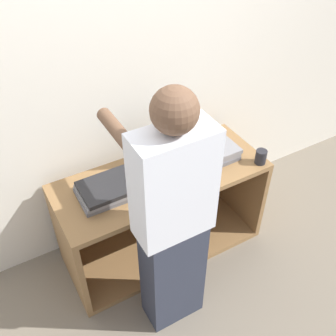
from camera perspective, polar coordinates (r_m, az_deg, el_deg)
The scene contains 8 objects.
ground_plane at distance 2.87m, azimuth 1.99°, elevation -14.90°, with size 12.00×12.00×0.00m, color #756B5B.
wall_back at distance 2.50m, azimuth -5.42°, elevation 12.71°, with size 8.00×0.05×2.40m.
cart at distance 2.79m, azimuth -1.57°, elevation -5.63°, with size 1.38×0.56×0.70m.
laptop_open at distance 2.50m, azimuth -1.52°, elevation 0.57°, with size 0.34×0.31×0.26m.
laptop_stack_left at distance 2.37m, azimuth -8.76°, elevation -3.12°, with size 0.36×0.26×0.08m.
laptop_stack_right at distance 2.63m, azimuth 6.12°, elevation 2.22°, with size 0.35×0.27×0.08m.
person at distance 2.07m, azimuth 0.65°, elevation -8.14°, with size 0.40×0.53×1.60m.
mug at distance 2.64m, azimuth 13.32°, elevation 1.59°, with size 0.07×0.07×0.10m.
Camera 1 is at (-0.89, -1.38, 2.35)m, focal length 42.00 mm.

